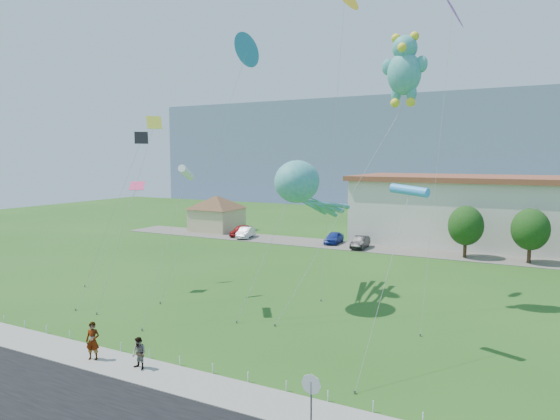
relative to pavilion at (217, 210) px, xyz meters
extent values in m
plane|color=#215117|center=(24.00, -38.00, -3.02)|extent=(160.00, 160.00, 0.00)
cube|color=gray|center=(24.00, -40.75, -2.97)|extent=(80.00, 2.50, 0.10)
cube|color=#59544C|center=(24.00, -3.00, -2.99)|extent=(70.00, 6.00, 0.06)
cube|color=slate|center=(24.00, 82.00, 9.48)|extent=(160.00, 50.00, 25.00)
cube|color=#C3B585|center=(0.00, 0.00, -1.42)|extent=(6.00, 6.00, 3.20)
pyramid|color=brown|center=(0.00, 0.00, 1.08)|extent=(9.20, 9.20, 1.80)
cylinder|color=slate|center=(33.50, -42.20, -1.92)|extent=(0.07, 0.07, 2.20)
cylinder|color=red|center=(33.50, -42.20, -0.92)|extent=(0.76, 0.04, 0.76)
cylinder|color=white|center=(33.50, -42.22, -0.92)|extent=(0.80, 0.02, 0.80)
cylinder|color=white|center=(11.00, -39.30, -2.77)|extent=(0.05, 0.05, 0.50)
cylinder|color=white|center=(13.00, -39.30, -2.77)|extent=(0.05, 0.05, 0.50)
cylinder|color=white|center=(15.00, -39.30, -2.77)|extent=(0.05, 0.05, 0.50)
cylinder|color=white|center=(17.00, -39.30, -2.77)|extent=(0.05, 0.05, 0.50)
cylinder|color=white|center=(19.00, -39.30, -2.77)|extent=(0.05, 0.05, 0.50)
cylinder|color=white|center=(21.00, -39.30, -2.77)|extent=(0.05, 0.05, 0.50)
cylinder|color=white|center=(23.00, -39.30, -2.77)|extent=(0.05, 0.05, 0.50)
cylinder|color=white|center=(25.00, -39.30, -2.77)|extent=(0.05, 0.05, 0.50)
cylinder|color=white|center=(27.00, -39.30, -2.77)|extent=(0.05, 0.05, 0.50)
cylinder|color=white|center=(29.00, -39.30, -2.77)|extent=(0.05, 0.05, 0.50)
cylinder|color=white|center=(31.00, -39.30, -2.77)|extent=(0.05, 0.05, 0.50)
cylinder|color=white|center=(33.00, -39.30, -2.77)|extent=(0.05, 0.05, 0.50)
cylinder|color=white|center=(35.00, -39.30, -2.77)|extent=(0.05, 0.05, 0.50)
cylinder|color=white|center=(37.00, -39.30, -2.77)|extent=(0.05, 0.05, 0.50)
cylinder|color=#3F2B19|center=(34.00, -4.00, -1.92)|extent=(0.36, 0.36, 2.20)
ellipsoid|color=#14380F|center=(34.00, -4.00, 0.38)|extent=(3.60, 3.60, 4.14)
cylinder|color=#3F2B19|center=(40.00, -4.00, -1.92)|extent=(0.36, 0.36, 2.20)
ellipsoid|color=#14380F|center=(40.00, -4.00, 0.38)|extent=(3.60, 3.60, 4.14)
imported|color=gray|center=(20.71, -40.92, -1.94)|extent=(0.84, 0.70, 1.96)
imported|color=gray|center=(23.63, -40.70, -2.14)|extent=(0.84, 0.69, 1.58)
imported|color=#A21317|center=(5.80, -2.72, -2.23)|extent=(2.03, 4.43, 1.47)
imported|color=silver|center=(7.06, -3.73, -2.28)|extent=(2.41, 4.38, 1.37)
imported|color=navy|center=(18.77, -2.39, -2.27)|extent=(1.92, 4.17, 1.38)
imported|color=black|center=(22.62, -3.94, -2.28)|extent=(1.75, 4.23, 1.36)
ellipsoid|color=teal|center=(25.83, -27.47, 5.75)|extent=(2.93, 3.81, 2.93)
sphere|color=white|center=(25.31, -28.62, 6.06)|extent=(0.46, 0.46, 0.46)
sphere|color=white|center=(26.36, -28.62, 6.06)|extent=(0.46, 0.46, 0.46)
cylinder|color=slate|center=(24.02, -32.49, -2.94)|extent=(0.10, 0.10, 0.16)
cylinder|color=gray|center=(24.93, -30.48, 1.04)|extent=(1.84, 4.05, 7.82)
ellipsoid|color=teal|center=(31.98, -23.33, 13.14)|extent=(2.33, 1.98, 2.92)
sphere|color=teal|center=(31.98, -23.33, 14.84)|extent=(1.71, 1.71, 1.71)
sphere|color=yellow|center=(31.35, -23.33, 15.56)|extent=(0.63, 0.63, 0.63)
sphere|color=yellow|center=(32.60, -23.33, 15.56)|extent=(0.63, 0.63, 0.63)
sphere|color=yellow|center=(31.98, -24.04, 14.75)|extent=(0.63, 0.63, 0.63)
ellipsoid|color=teal|center=(30.81, -23.33, 13.67)|extent=(0.81, 0.57, 1.13)
ellipsoid|color=teal|center=(33.14, -23.33, 13.67)|extent=(0.81, 0.57, 1.13)
ellipsoid|color=teal|center=(31.44, -23.33, 11.79)|extent=(0.72, 0.63, 1.17)
ellipsoid|color=teal|center=(32.51, -23.33, 11.79)|extent=(0.72, 0.63, 1.17)
sphere|color=yellow|center=(31.44, -23.51, 11.16)|extent=(0.63, 0.63, 0.63)
sphere|color=yellow|center=(32.51, -23.51, 11.16)|extent=(0.63, 0.63, 0.63)
cylinder|color=slate|center=(26.46, -31.92, -2.94)|extent=(0.10, 0.10, 0.16)
cylinder|color=gray|center=(29.22, -27.63, 4.06)|extent=(5.54, 8.63, 13.86)
cylinder|color=#379FFA|center=(34.51, -31.82, 5.66)|extent=(0.50, 2.25, 0.87)
cylinder|color=slate|center=(33.79, -38.10, -2.94)|extent=(0.10, 0.10, 0.16)
cylinder|color=gray|center=(34.15, -34.96, 1.30)|extent=(0.74, 6.31, 8.34)
cone|color=#B734D1|center=(34.83, -22.11, 17.43)|extent=(1.80, 1.33, 1.33)
cylinder|color=slate|center=(34.83, -29.51, -2.94)|extent=(0.10, 0.10, 0.16)
cylinder|color=gray|center=(34.83, -25.81, 7.18)|extent=(0.03, 7.43, 20.10)
cone|color=blue|center=(20.30, -24.90, 15.56)|extent=(1.80, 1.33, 1.33)
cylinder|color=slate|center=(16.95, -31.52, -2.94)|extent=(0.10, 0.10, 0.16)
cylinder|color=gray|center=(18.63, -28.21, 6.25)|extent=(3.39, 6.65, 18.23)
cylinder|color=white|center=(19.52, -31.52, 6.38)|extent=(0.50, 2.25, 0.87)
cylinder|color=slate|center=(19.74, -36.36, -2.94)|extent=(0.10, 0.10, 0.16)
cylinder|color=gray|center=(19.63, -33.94, 1.66)|extent=(0.25, 4.85, 9.06)
cylinder|color=slate|center=(26.89, -25.58, -2.94)|extent=(0.10, 0.10, 0.16)
cylinder|color=gray|center=(26.89, -23.53, 8.31)|extent=(0.03, 4.12, 22.35)
cube|color=yellow|center=(14.78, -29.22, 10.00)|extent=(1.29, 1.29, 0.86)
cylinder|color=slate|center=(14.86, -35.39, -2.94)|extent=(0.10, 0.10, 0.16)
cylinder|color=gray|center=(14.82, -32.30, 3.47)|extent=(0.11, 6.20, 12.68)
cube|color=black|center=(10.91, -26.48, 9.04)|extent=(1.29, 1.29, 0.86)
cylinder|color=slate|center=(8.40, -30.73, -2.94)|extent=(0.10, 0.10, 0.16)
cylinder|color=gray|center=(9.65, -28.60, 2.99)|extent=(2.55, 4.28, 11.71)
cube|color=#E63369|center=(12.77, -29.08, 5.21)|extent=(1.29, 1.29, 0.86)
cylinder|color=slate|center=(12.91, -35.45, -2.94)|extent=(0.10, 0.10, 0.16)
cylinder|color=gray|center=(12.84, -32.26, 1.07)|extent=(0.17, 6.38, 7.89)
camera|label=1|loc=(40.62, -58.33, 7.39)|focal=32.00mm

